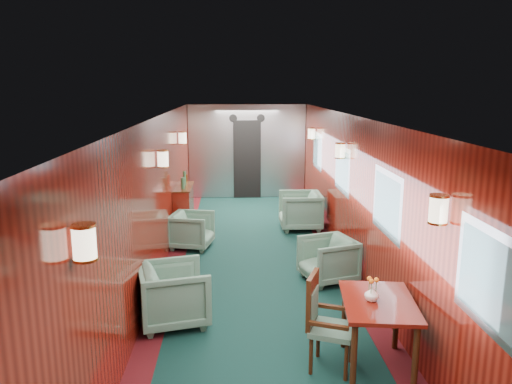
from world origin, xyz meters
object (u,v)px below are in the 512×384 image
side_chair (323,318)px  armchair_left_near (174,294)px  credenza (184,209)px  armchair_right_near (328,260)px  armchair_right_far (300,211)px  armchair_left_far (192,230)px  dining_table (378,312)px

side_chair → armchair_left_near: size_ratio=1.23×
credenza → armchair_right_near: bearing=-47.8°
side_chair → armchair_right_far: side_chair is taller
side_chair → credenza: (-1.86, 4.90, -0.06)m
credenza → armchair_right_far: (2.32, 0.16, -0.10)m
armchair_left_far → armchair_left_near: bearing=-167.2°
credenza → armchair_left_far: 0.98m
armchair_left_near → side_chair: bearing=-136.9°
armchair_left_near → armchair_right_far: bearing=-41.5°
dining_table → armchair_left_near: (-2.17, 1.13, -0.26)m
side_chair → armchair_right_near: size_ratio=1.37×
armchair_left_near → armchair_right_far: armchair_right_far is taller
side_chair → armchair_left_far: 4.30m
credenza → armchair_left_near: size_ratio=1.49×
dining_table → armchair_left_far: dining_table is taller
armchair_left_far → armchair_right_near: bearing=-115.3°
credenza → armchair_right_near: size_ratio=1.67×
armchair_right_near → side_chair: bearing=-30.1°
armchair_left_near → armchair_right_far: 4.52m
side_chair → armchair_left_far: (-1.64, 3.96, -0.22)m
armchair_right_near → armchair_right_far: (-0.04, 2.76, 0.05)m
credenza → armchair_right_far: credenza is taller
dining_table → armchair_right_near: size_ratio=1.49×
armchair_right_near → armchair_right_far: armchair_right_far is taller
dining_table → armchair_left_near: dining_table is taller
credenza → armchair_right_far: 2.32m
dining_table → armchair_right_far: bearing=97.9°
armchair_left_far → side_chair: bearing=-144.8°
credenza → armchair_right_near: credenza is taller
credenza → armchair_right_far: bearing=3.9°
dining_table → armchair_right_far: (-0.08, 5.14, -0.25)m
credenza → dining_table: bearing=-64.3°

